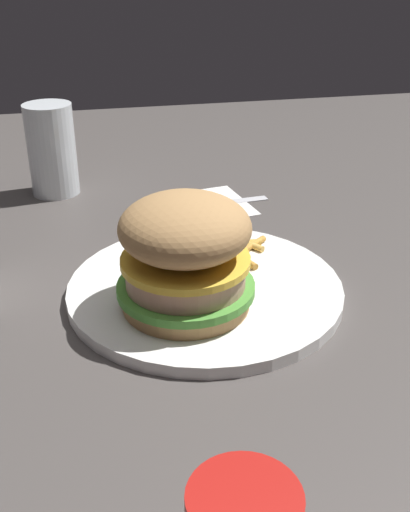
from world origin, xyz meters
TOP-DOWN VIEW (x-y plane):
  - ground_plane at (0.00, 0.00)m, footprint 1.60×1.60m
  - plate at (0.02, 0.02)m, footprint 0.27×0.27m
  - sandwich at (-0.01, 0.04)m, footprint 0.13×0.13m
  - fries_pile at (0.08, -0.02)m, footprint 0.10×0.09m
  - napkin at (0.24, -0.03)m, footprint 0.13×0.13m
  - fork at (0.24, -0.03)m, footprint 0.03×0.17m
  - drink_glass at (0.34, 0.16)m, footprint 0.06×0.06m

SIDE VIEW (x-z plane):
  - ground_plane at x=0.00m, z-range 0.00..0.00m
  - napkin at x=0.24m, z-range 0.00..0.00m
  - fork at x=0.24m, z-range 0.00..0.01m
  - plate at x=0.02m, z-range 0.00..0.01m
  - fries_pile at x=0.08m, z-range 0.01..0.02m
  - drink_glass at x=0.34m, z-range 0.00..0.12m
  - sandwich at x=-0.01m, z-range 0.01..0.12m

